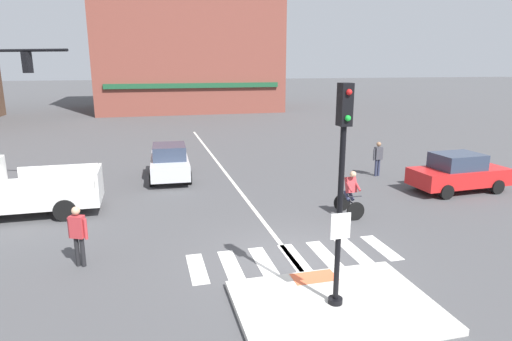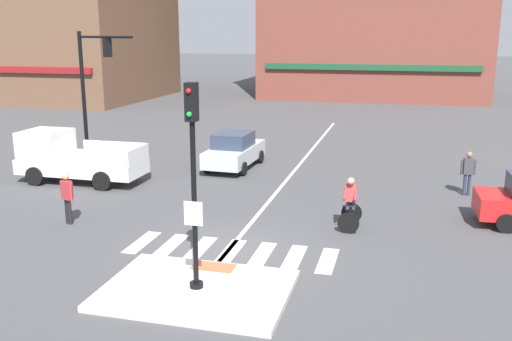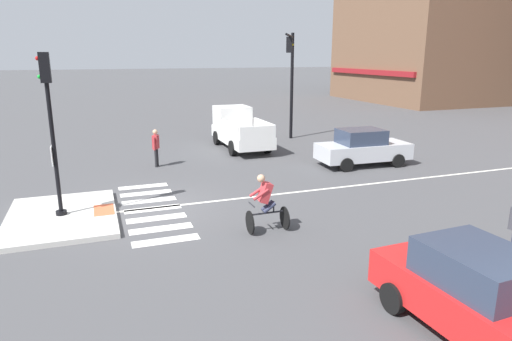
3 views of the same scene
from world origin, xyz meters
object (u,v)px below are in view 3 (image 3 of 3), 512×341
at_px(signal_pole, 50,120).
at_px(pickup_truck_white_cross_left, 239,129).
at_px(car_red_cross_right, 481,296).
at_px(car_silver_westbound_far, 363,148).
at_px(cyclist, 266,202).
at_px(traffic_light_mast, 291,71).
at_px(pedestrian_at_curb_left, 156,145).

distance_m(signal_pole, pickup_truck_white_cross_left, 12.15).
height_order(car_red_cross_right, car_silver_westbound_far, same).
xyz_separation_m(car_red_cross_right, cyclist, (-5.85, -1.72, 0.06)).
height_order(signal_pole, traffic_light_mast, traffic_light_mast).
bearing_deg(signal_pole, pickup_truck_white_cross_left, 135.57).
bearing_deg(pickup_truck_white_cross_left, traffic_light_mast, 103.98).
xyz_separation_m(car_red_cross_right, car_silver_westbound_far, (-11.69, 5.19, 0.00)).
height_order(traffic_light_mast, car_silver_westbound_far, traffic_light_mast).
relative_size(traffic_light_mast, pickup_truck_white_cross_left, 1.18).
bearing_deg(pickup_truck_white_cross_left, cyclist, -14.21).
relative_size(traffic_light_mast, car_silver_westbound_far, 1.45).
bearing_deg(traffic_light_mast, car_silver_westbound_far, 5.19).
distance_m(traffic_light_mast, car_silver_westbound_far, 7.31).
bearing_deg(pedestrian_at_curb_left, signal_pole, -32.61).
bearing_deg(car_red_cross_right, pedestrian_at_curb_left, -166.41).
relative_size(car_red_cross_right, car_silver_westbound_far, 1.00).
relative_size(car_silver_westbound_far, cyclist, 2.48).
height_order(signal_pole, car_red_cross_right, signal_pole).
distance_m(signal_pole, cyclist, 6.60).
distance_m(car_red_cross_right, cyclist, 6.10).
xyz_separation_m(signal_pole, pedestrian_at_curb_left, (-5.70, 3.65, -2.03)).
xyz_separation_m(cyclist, pedestrian_at_curb_left, (-8.73, -1.81, 0.11)).
xyz_separation_m(signal_pole, traffic_light_mast, (-9.40, 11.76, 0.93)).
bearing_deg(car_silver_westbound_far, car_red_cross_right, -23.93).
relative_size(traffic_light_mast, car_red_cross_right, 1.45).
height_order(car_red_cross_right, pedestrian_at_curb_left, pedestrian_at_curb_left).
height_order(car_red_cross_right, cyclist, cyclist).
xyz_separation_m(traffic_light_mast, car_red_cross_right, (18.27, -4.59, -3.13)).
bearing_deg(signal_pole, traffic_light_mast, 128.62).
bearing_deg(car_red_cross_right, pickup_truck_white_cross_left, 176.02).
bearing_deg(pedestrian_at_curb_left, pickup_truck_white_cross_left, 121.06).
bearing_deg(pedestrian_at_curb_left, car_red_cross_right, 13.59).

